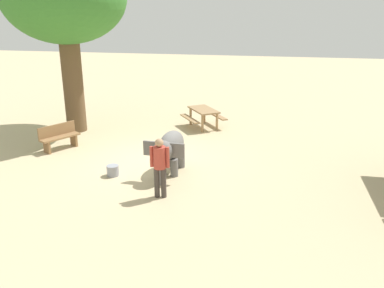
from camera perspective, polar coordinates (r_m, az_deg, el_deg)
The scene contains 6 objects.
ground_plane at distance 13.21m, azimuth -5.88°, elevation -2.47°, with size 60.00×60.00×0.00m, color tan.
elephant at distance 11.98m, azimuth -3.14°, elevation -0.60°, with size 1.80×1.21×1.25m.
person_handler at distance 10.45m, azimuth -4.56°, elevation -2.74°, with size 0.32×0.51×1.62m.
wooden_bench at distance 14.88m, azimuth -18.19°, elevation 1.05°, with size 1.41×1.06×0.88m.
picnic_table_near at distance 16.69m, azimuth 1.63°, elevation 4.29°, with size 2.07×2.07×0.78m.
feed_bucket at distance 12.25m, azimuth -11.07°, elevation -3.68°, with size 0.36×0.36×0.32m, color gray.
Camera 1 is at (11.75, 3.69, 4.78)m, focal length 37.93 mm.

